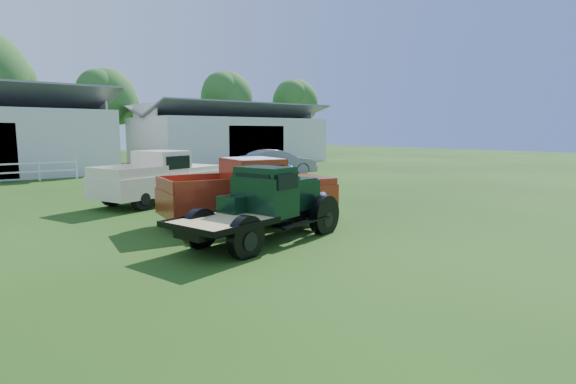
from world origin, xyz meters
TOP-DOWN VIEW (x-y plane):
  - ground at (0.00, 0.00)m, footprint 120.00×120.00m
  - shed_right at (14.00, 27.00)m, footprint 16.80×9.20m
  - tree_c at (5.00, 33.00)m, footprint 5.40×5.40m
  - tree_d at (18.00, 34.00)m, footprint 6.00×6.00m
  - tree_e at (26.00, 32.00)m, footprint 5.70×5.70m
  - vintage_flatbed at (-1.33, 0.33)m, footprint 5.13×2.97m
  - red_pickup at (-0.23, 2.57)m, footprint 5.79×2.98m
  - white_pickup at (-0.81, 8.03)m, footprint 5.86×3.76m
  - misc_car_blue at (7.71, 13.45)m, footprint 4.70×3.72m
  - misc_car_grey at (9.62, 14.05)m, footprint 5.29×3.01m

SIDE VIEW (x-z plane):
  - ground at x=0.00m, z-range 0.00..0.00m
  - misc_car_blue at x=7.71m, z-range 0.00..1.50m
  - misc_car_grey at x=9.62m, z-range 0.00..1.65m
  - vintage_flatbed at x=-1.33m, z-range 0.00..1.91m
  - white_pickup at x=-0.81m, z-range 0.00..2.01m
  - red_pickup at x=-0.23m, z-range 0.00..2.01m
  - shed_right at x=14.00m, z-range 0.00..5.20m
  - tree_c at x=5.00m, z-range 0.00..9.00m
  - tree_e at x=26.00m, z-range 0.00..9.50m
  - tree_d at x=18.00m, z-range 0.00..10.00m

